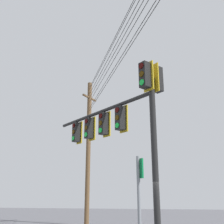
{
  "coord_description": "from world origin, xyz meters",
  "views": [
    {
      "loc": [
        -9.54,
        0.61,
        2.19
      ],
      "look_at": [
        0.68,
        2.16,
        5.24
      ],
      "focal_mm": 43.75,
      "sensor_mm": 36.0,
      "label": 1
    }
  ],
  "objects": [
    {
      "name": "route_sign_secondary",
      "position": [
        -3.8,
        0.92,
        1.71
      ],
      "size": [
        0.23,
        0.16,
        2.92
      ],
      "color": "slate",
      "rests_on": "ground"
    },
    {
      "name": "utility_pole_wooden",
      "position": [
        10.12,
        5.37,
        5.35
      ],
      "size": [
        1.66,
        0.74,
        10.53
      ],
      "color": "brown",
      "rests_on": "ground"
    },
    {
      "name": "signal_mast_assembly",
      "position": [
        0.4,
        1.84,
        4.71
      ],
      "size": [
        4.68,
        4.93,
        6.5
      ],
      "color": "black",
      "rests_on": "ground"
    }
  ]
}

